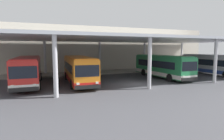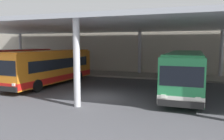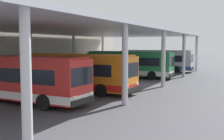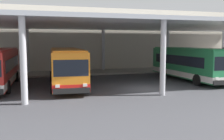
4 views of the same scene
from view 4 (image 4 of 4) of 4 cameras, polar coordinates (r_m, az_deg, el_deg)
name	(u,v)px [view 4 (image 4 of 4)]	position (r m, az deg, el deg)	size (l,w,h in m)	color
ground_plane	(147,89)	(21.03, 7.75, -4.14)	(200.00, 200.00, 0.00)	#47474C
platform_kerb	(107,72)	(31.95, -1.10, -0.37)	(42.00, 4.50, 0.18)	gray
station_building_facade	(100,39)	(34.88, -2.59, 6.73)	(48.00, 1.60, 8.13)	beige
canopy_shelter	(124,26)	(25.83, 2.74, 9.61)	(40.00, 17.00, 5.55)	silver
bus_second_bay	(66,67)	(22.38, -10.02, 0.73)	(3.16, 10.66, 3.17)	orange
bus_middle_bay	(188,63)	(26.61, 16.42, 1.43)	(2.78, 10.55, 3.17)	#28844C
bench_waiting	(3,70)	(30.91, -22.86, -0.02)	(1.80, 0.45, 0.92)	#4C515B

